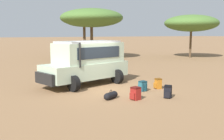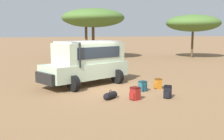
{
  "view_description": "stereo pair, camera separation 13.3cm",
  "coord_description": "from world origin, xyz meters",
  "views": [
    {
      "loc": [
        -5.16,
        -12.09,
        2.9
      ],
      "look_at": [
        0.32,
        -0.02,
        1.0
      ],
      "focal_mm": 42.0,
      "sensor_mm": 36.0,
      "label": 1
    },
    {
      "loc": [
        -5.04,
        -12.14,
        2.9
      ],
      "look_at": [
        0.32,
        -0.02,
        1.0
      ],
      "focal_mm": 42.0,
      "sensor_mm": 36.0,
      "label": 2
    }
  ],
  "objects": [
    {
      "name": "ground_plane",
      "position": [
        0.0,
        0.0,
        0.0
      ],
      "size": [
        320.0,
        320.0,
        0.0
      ],
      "primitive_type": "plane",
      "color": "olive"
    },
    {
      "name": "acacia_tree_left_mid",
      "position": [
        5.12,
        16.17,
        4.52
      ],
      "size": [
        6.97,
        7.66,
        5.58
      ],
      "color": "brown",
      "rests_on": "ground_plane"
    },
    {
      "name": "acacia_tree_right_mid",
      "position": [
        15.83,
        12.01,
        3.96
      ],
      "size": [
        6.3,
        5.95,
        4.94
      ],
      "color": "brown",
      "rests_on": "ground_plane"
    },
    {
      "name": "safari_vehicle",
      "position": [
        -0.43,
        1.72,
        1.29
      ],
      "size": [
        5.43,
        3.69,
        2.44
      ],
      "color": "#B2C6A8",
      "rests_on": "ground_plane"
    },
    {
      "name": "backpack_outermost",
      "position": [
        2.56,
        -0.88,
        0.26
      ],
      "size": [
        0.41,
        0.35,
        0.54
      ],
      "color": "#B26619",
      "rests_on": "ground_plane"
    },
    {
      "name": "backpack_near_rear_wheel",
      "position": [
        1.84,
        -2.71,
        0.28
      ],
      "size": [
        0.48,
        0.48,
        0.57
      ],
      "color": "black",
      "rests_on": "ground_plane"
    },
    {
      "name": "duffel_bag_low_black_case",
      "position": [
        -0.56,
        -1.83,
        0.15
      ],
      "size": [
        0.78,
        0.58,
        0.41
      ],
      "color": "black",
      "rests_on": "ground_plane"
    },
    {
      "name": "acacia_tree_centre_back",
      "position": [
        7.71,
        26.55,
        4.63
      ],
      "size": [
        5.88,
        5.65,
        5.56
      ],
      "color": "brown",
      "rests_on": "ground_plane"
    },
    {
      "name": "backpack_cluster_center",
      "position": [
        0.36,
        -2.39,
        0.28
      ],
      "size": [
        0.48,
        0.43,
        0.56
      ],
      "color": "maroon",
      "rests_on": "ground_plane"
    },
    {
      "name": "backpack_beside_front_wheel",
      "position": [
        1.52,
        -1.05,
        0.25
      ],
      "size": [
        0.38,
        0.44,
        0.51
      ],
      "color": "#235B6B",
      "rests_on": "ground_plane"
    }
  ]
}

